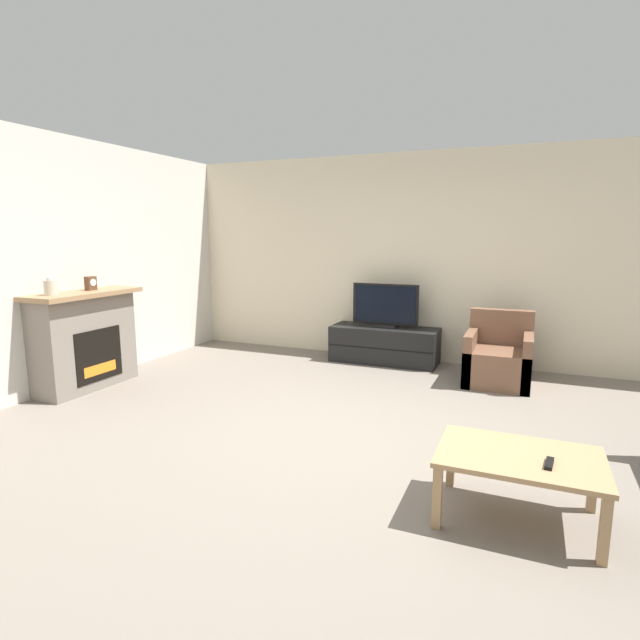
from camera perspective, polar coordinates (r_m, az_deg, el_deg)
The scene contains 11 objects.
ground_plane at distance 4.16m, azimuth 2.87°, elevation -13.79°, with size 24.00×24.00×0.00m, color slate.
wall_back at distance 6.67m, azimuth 11.73°, elevation 6.89°, with size 12.00×0.06×2.70m.
wall_left at distance 5.86m, azimuth -29.47°, elevation 5.47°, with size 0.06×12.00×2.70m.
fireplace at distance 5.97m, azimuth -25.31°, elevation -2.00°, with size 0.50×1.23×1.06m.
mantel_vase_left at distance 5.64m, azimuth -28.42°, elevation 3.37°, with size 0.13×0.13×0.19m.
mantel_clock at distance 5.96m, azimuth -24.73°, elevation 3.83°, with size 0.08×0.11×0.15m.
tv_stand at distance 6.59m, azimuth 7.36°, elevation -2.82°, with size 1.38×0.51×0.47m.
tv at distance 6.50m, azimuth 7.45°, elevation 1.46°, with size 0.87×0.18×0.57m.
armchair at distance 5.98m, azimuth 19.70°, elevation -4.27°, with size 0.70×0.76×0.80m.
coffee_table at distance 3.22m, azimuth 21.81°, elevation -14.93°, with size 0.92×0.62×0.41m.
remote at distance 3.12m, azimuth 24.73°, elevation -14.67°, with size 0.06×0.15×0.02m.
Camera 1 is at (1.29, -3.59, 1.66)m, focal length 28.00 mm.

